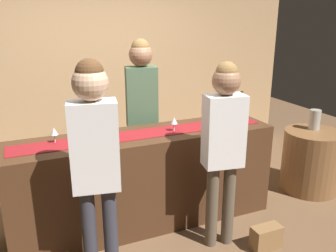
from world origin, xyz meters
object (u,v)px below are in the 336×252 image
(wine_bottle_amber, at_px, (114,125))
(customer_browsing, at_px, (95,152))
(wine_glass_mid_counter, at_px, (174,121))
(handbag, at_px, (266,237))
(customer_sipping, at_px, (224,137))
(round_side_table, at_px, (311,161))
(bartender, at_px, (142,101))
(wine_glass_near_customer, at_px, (54,132))
(vase_on_side_table, at_px, (315,120))
(wine_bottle_clear, at_px, (241,108))

(wine_bottle_amber, distance_m, customer_browsing, 0.81)
(wine_glass_mid_counter, distance_m, handbag, 1.37)
(wine_glass_mid_counter, bearing_deg, wine_bottle_amber, 170.71)
(customer_sipping, relative_size, round_side_table, 2.29)
(bartender, bearing_deg, round_side_table, 171.30)
(wine_glass_near_customer, bearing_deg, round_side_table, -3.40)
(wine_glass_near_customer, height_order, customer_sipping, customer_sipping)
(wine_bottle_amber, distance_m, vase_on_side_table, 2.43)
(wine_glass_near_customer, xyz_separation_m, round_side_table, (2.90, -0.17, -0.69))
(bartender, distance_m, handbag, 1.89)
(bartender, distance_m, round_side_table, 2.17)
(wine_bottle_clear, height_order, wine_bottle_amber, same)
(customer_sipping, bearing_deg, wine_glass_mid_counter, 119.46)
(wine_glass_mid_counter, bearing_deg, wine_bottle_clear, 9.06)
(bartender, bearing_deg, vase_on_side_table, 173.77)
(wine_bottle_clear, height_order, wine_glass_mid_counter, wine_bottle_clear)
(wine_bottle_amber, relative_size, round_side_table, 0.41)
(handbag, bearing_deg, customer_browsing, 173.37)
(customer_sipping, bearing_deg, wine_bottle_amber, 149.01)
(wine_glass_near_customer, xyz_separation_m, customer_sipping, (1.32, -0.68, -0.01))
(wine_glass_mid_counter, relative_size, round_side_table, 0.19)
(wine_bottle_amber, distance_m, customer_sipping, 1.02)
(customer_sipping, height_order, customer_browsing, customer_browsing)
(wine_glass_near_customer, bearing_deg, vase_on_side_table, -1.88)
(wine_bottle_amber, bearing_deg, round_side_table, -3.70)
(wine_glass_near_customer, bearing_deg, handbag, -28.87)
(wine_bottle_amber, bearing_deg, handbag, -38.49)
(wine_bottle_clear, relative_size, customer_sipping, 0.18)
(vase_on_side_table, bearing_deg, handbag, -147.17)
(wine_glass_near_customer, relative_size, handbag, 0.51)
(wine_glass_near_customer, height_order, customer_browsing, customer_browsing)
(wine_glass_near_customer, xyz_separation_m, vase_on_side_table, (2.96, -0.10, -0.20))
(wine_bottle_amber, bearing_deg, wine_glass_mid_counter, -9.29)
(bartender, xyz_separation_m, vase_on_side_table, (1.96, -0.60, -0.28))
(wine_bottle_amber, relative_size, customer_sipping, 0.18)
(wine_glass_near_customer, bearing_deg, bartender, 26.97)
(wine_bottle_clear, distance_m, customer_sipping, 0.97)
(wine_glass_near_customer, relative_size, vase_on_side_table, 0.60)
(wine_glass_near_customer, xyz_separation_m, handbag, (1.68, -0.92, -0.95))
(customer_browsing, height_order, handbag, customer_browsing)
(wine_glass_near_customer, bearing_deg, customer_browsing, -74.83)
(bartender, distance_m, customer_browsing, 1.49)
(wine_bottle_clear, distance_m, vase_on_side_table, 1.01)
(customer_sipping, bearing_deg, wine_bottle_clear, 56.43)
(wine_glass_mid_counter, height_order, customer_sipping, customer_sipping)
(wine_bottle_amber, xyz_separation_m, customer_browsing, (-0.33, -0.73, 0.04))
(customer_browsing, bearing_deg, wine_bottle_clear, 34.39)
(handbag, bearing_deg, wine_glass_mid_counter, 124.85)
(round_side_table, bearing_deg, bartender, 160.42)
(wine_bottle_clear, xyz_separation_m, wine_glass_near_customer, (-1.98, -0.02, -0.01))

